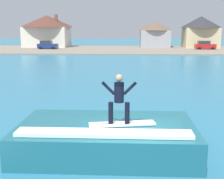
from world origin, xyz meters
TOP-DOWN VIEW (x-y plane):
  - ground_plane at (0.00, 0.00)m, footprint 260.00×260.00m
  - wave_crest at (-0.87, 0.94)m, footprint 6.20×3.80m
  - surfboard at (-0.31, 0.49)m, footprint 2.29×0.89m
  - surfer at (-0.41, 0.42)m, footprint 1.17×0.32m
  - shoreline_bank at (0.00, 54.85)m, footprint 120.00×24.81m
  - car_near_shore at (-16.59, 54.73)m, footprint 3.96×2.29m
  - car_far_shore at (15.19, 55.14)m, footprint 4.02×2.03m
  - house_with_chimney at (-18.47, 62.32)m, footprint 11.86×11.86m
  - house_gabled_white at (15.42, 60.64)m, footprint 8.84×8.84m
  - house_small_cottage at (5.78, 62.73)m, footprint 8.05×8.05m

SIDE VIEW (x-z plane):
  - ground_plane at x=0.00m, z-range 0.00..0.00m
  - shoreline_bank at x=0.00m, z-range 0.00..0.18m
  - wave_crest at x=-0.87m, z-range -0.03..1.13m
  - car_far_shore at x=15.19m, z-range 0.01..1.87m
  - car_near_shore at x=-16.59m, z-range 0.02..1.88m
  - surfboard at x=-0.31m, z-range 1.17..1.23m
  - surfer at x=-0.41m, z-range 1.32..2.99m
  - house_small_cottage at x=5.78m, z-range 0.28..5.84m
  - house_gabled_white at x=15.42m, z-range 0.45..7.27m
  - house_with_chimney at x=-18.47m, z-range 0.46..7.74m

